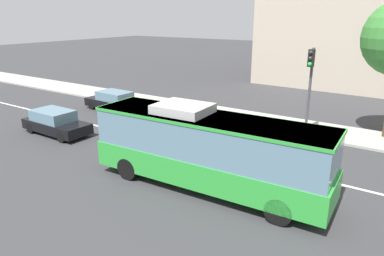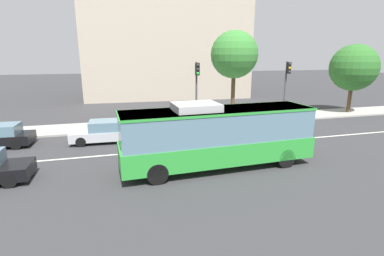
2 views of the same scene
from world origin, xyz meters
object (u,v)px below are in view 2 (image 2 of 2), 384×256
sedan_silver (107,131)px  street_tree_kerbside_centre (354,68)px  transit_bus (218,134)px  traffic_light_near_corner (197,83)px  traffic_light_mid_block (287,81)px  street_tree_kerbside_left (234,55)px

sedan_silver → street_tree_kerbside_centre: street_tree_kerbside_centre is taller
transit_bus → sedan_silver: (-5.64, 6.28, -1.09)m
traffic_light_near_corner → street_tree_kerbside_centre: 16.29m
traffic_light_near_corner → sedan_silver: bearing=-68.1°
sedan_silver → traffic_light_mid_block: 15.67m
sedan_silver → traffic_light_mid_block: traffic_light_mid_block is taller
transit_bus → street_tree_kerbside_centre: size_ratio=1.49×
sedan_silver → street_tree_kerbside_centre: 23.90m
sedan_silver → traffic_light_near_corner: bearing=-158.0°
street_tree_kerbside_centre → traffic_light_near_corner: bearing=-175.6°
sedan_silver → traffic_light_near_corner: size_ratio=0.88×
traffic_light_near_corner → street_tree_kerbside_left: street_tree_kerbside_left is taller
traffic_light_near_corner → street_tree_kerbside_left: 5.12m
traffic_light_near_corner → street_tree_kerbside_centre: street_tree_kerbside_centre is taller
transit_bus → sedan_silver: transit_bus is taller
traffic_light_near_corner → traffic_light_mid_block: same height
traffic_light_mid_block → traffic_light_near_corner: bearing=-92.2°
transit_bus → street_tree_kerbside_centre: 20.50m
transit_bus → street_tree_kerbside_left: size_ratio=1.29×
traffic_light_mid_block → street_tree_kerbside_centre: 8.24m
transit_bus → traffic_light_mid_block: size_ratio=1.94×
traffic_light_mid_block → transit_bus: bearing=-49.4°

